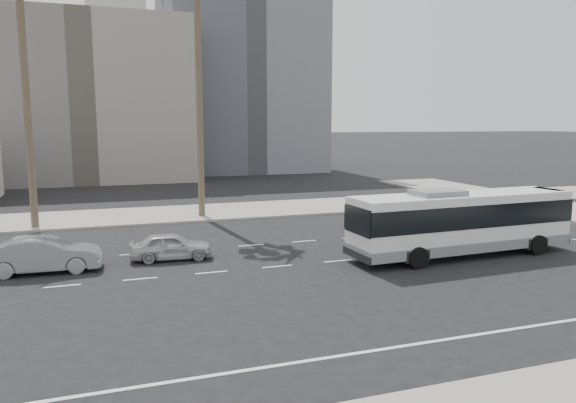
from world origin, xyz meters
name	(u,v)px	position (x,y,z in m)	size (l,w,h in m)	color
ground	(338,261)	(0.00, 0.00, 0.00)	(700.00, 700.00, 0.00)	black
sidewalk_north	(252,210)	(0.00, 15.50, 0.07)	(120.00, 7.00, 0.15)	gray
midrise_beige_west	(85,101)	(-12.00, 45.00, 9.00)	(24.00, 18.00, 18.00)	slate
midrise_gray_center	(238,76)	(8.00, 52.00, 13.00)	(20.00, 20.00, 26.00)	#53575F
civic_tower	(117,55)	(-2.00, 250.00, 38.83)	(42.00, 42.00, 129.00)	silver
highrise_right	(224,62)	(45.00, 230.00, 35.00)	(26.00, 26.00, 70.00)	#575B60
highrise_far	(258,79)	(70.00, 260.00, 30.00)	(22.00, 22.00, 60.00)	#575B60
city_bus	(462,221)	(6.15, -0.94, 1.74)	(11.61, 3.05, 3.31)	silver
car_a	(171,246)	(-7.37, 2.91, 0.65)	(3.83, 1.54, 1.30)	#ADADAF
car_b	(44,255)	(-12.87, 2.47, 0.79)	(4.78, 1.67, 1.58)	gray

